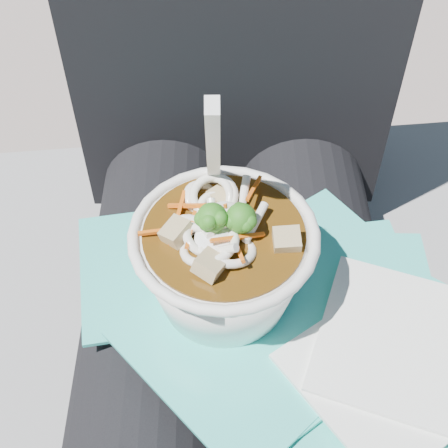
{
  "coord_description": "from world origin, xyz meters",
  "views": [
    {
      "loc": [
        -0.02,
        -0.29,
        1.06
      ],
      "look_at": [
        -0.01,
        0.01,
        0.72
      ],
      "focal_mm": 50.0,
      "sensor_mm": 36.0,
      "label": 1
    }
  ],
  "objects_px": {
    "lap": "(239,358)",
    "plastic_bag": "(292,316)",
    "stone_ledge": "(232,369)",
    "udon_bowl": "(223,256)",
    "person_body": "(237,266)"
  },
  "relations": [
    {
      "from": "lap",
      "to": "plastic_bag",
      "type": "bearing_deg",
      "value": -6.78
    },
    {
      "from": "lap",
      "to": "udon_bowl",
      "type": "xyz_separation_m",
      "value": [
        -0.01,
        0.01,
        0.14
      ]
    },
    {
      "from": "stone_ledge",
      "to": "plastic_bag",
      "type": "xyz_separation_m",
      "value": [
        0.04,
        -0.16,
        0.39
      ]
    },
    {
      "from": "lap",
      "to": "plastic_bag",
      "type": "height_order",
      "value": "plastic_bag"
    },
    {
      "from": "stone_ledge",
      "to": "plastic_bag",
      "type": "bearing_deg",
      "value": -74.39
    },
    {
      "from": "stone_ledge",
      "to": "udon_bowl",
      "type": "height_order",
      "value": "udon_bowl"
    },
    {
      "from": "stone_ledge",
      "to": "person_body",
      "type": "relative_size",
      "value": 1.0
    },
    {
      "from": "lap",
      "to": "udon_bowl",
      "type": "height_order",
      "value": "udon_bowl"
    },
    {
      "from": "lap",
      "to": "udon_bowl",
      "type": "distance_m",
      "value": 0.14
    },
    {
      "from": "plastic_bag",
      "to": "person_body",
      "type": "bearing_deg",
      "value": 113.99
    },
    {
      "from": "person_body",
      "to": "plastic_bag",
      "type": "xyz_separation_m",
      "value": [
        0.04,
        -0.1,
        0.06
      ]
    },
    {
      "from": "stone_ledge",
      "to": "lap",
      "type": "relative_size",
      "value": 2.08
    },
    {
      "from": "person_body",
      "to": "udon_bowl",
      "type": "distance_m",
      "value": 0.14
    },
    {
      "from": "stone_ledge",
      "to": "plastic_bag",
      "type": "height_order",
      "value": "plastic_bag"
    },
    {
      "from": "person_body",
      "to": "udon_bowl",
      "type": "relative_size",
      "value": 5.08
    }
  ]
}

